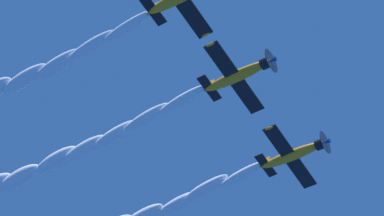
% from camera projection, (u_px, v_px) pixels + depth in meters
% --- Properties ---
extents(airplane_lead, '(8.91, 8.26, 3.49)m').
position_uv_depth(airplane_lead, '(294.00, 154.00, 87.96)').
color(airplane_lead, orange).
extents(airplane_left_wingman, '(8.91, 8.26, 3.49)m').
position_uv_depth(airplane_left_wingman, '(239.00, 75.00, 81.99)').
color(airplane_left_wingman, orange).
extents(smoke_trail_left_wingman, '(19.42, 32.08, 5.33)m').
position_uv_depth(smoke_trail_left_wingman, '(36.00, 170.00, 91.99)').
color(smoke_trail_left_wingman, white).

